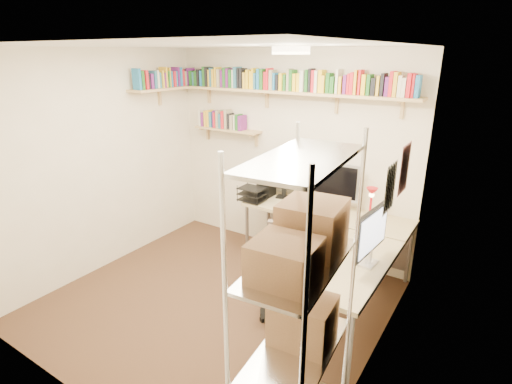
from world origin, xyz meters
TOP-DOWN VIEW (x-y plane):
  - ground at (0.00, 0.00)m, footprint 3.20×3.20m
  - room_shell at (0.00, 0.00)m, footprint 3.24×3.04m
  - wall_shelves at (-0.40, 1.30)m, footprint 3.12×1.09m
  - corner_desk at (0.70, 0.97)m, footprint 1.99×1.94m
  - office_chair at (0.68, 0.24)m, footprint 0.54×0.54m
  - wire_rack at (1.42, -0.94)m, footprint 0.51×0.92m

SIDE VIEW (x-z plane):
  - ground at x=0.00m, z-range 0.00..0.00m
  - office_chair at x=0.68m, z-range -0.07..0.85m
  - corner_desk at x=0.70m, z-range 0.09..1.38m
  - wire_rack at x=1.42m, z-range 0.19..2.23m
  - room_shell at x=0.00m, z-range 0.29..2.81m
  - wall_shelves at x=-0.40m, z-range 1.63..2.43m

